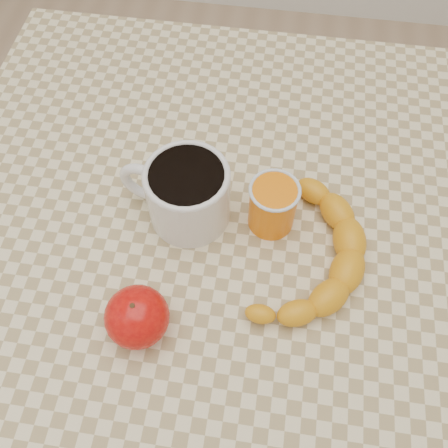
# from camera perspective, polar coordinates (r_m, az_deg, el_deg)

# --- Properties ---
(ground) EXTENTS (3.00, 3.00, 0.00)m
(ground) POSITION_cam_1_polar(r_m,az_deg,el_deg) (1.35, -0.00, -17.00)
(ground) COLOR tan
(ground) RESTS_ON ground
(table) EXTENTS (0.80, 0.80, 0.75)m
(table) POSITION_cam_1_polar(r_m,az_deg,el_deg) (0.72, -0.00, -4.31)
(table) COLOR beige
(table) RESTS_ON ground
(coffee_mug) EXTENTS (0.15, 0.12, 0.09)m
(coffee_mug) POSITION_cam_1_polar(r_m,az_deg,el_deg) (0.62, -4.38, 3.66)
(coffee_mug) COLOR silver
(coffee_mug) RESTS_ON table
(orange_juice_glass) EXTENTS (0.06, 0.06, 0.07)m
(orange_juice_glass) POSITION_cam_1_polar(r_m,az_deg,el_deg) (0.62, 5.58, 2.14)
(orange_juice_glass) COLOR orange
(orange_juice_glass) RESTS_ON table
(apple) EXTENTS (0.07, 0.07, 0.07)m
(apple) POSITION_cam_1_polar(r_m,az_deg,el_deg) (0.57, -9.91, -10.41)
(apple) COLOR #9B0506
(apple) RESTS_ON table
(banana) EXTENTS (0.29, 0.33, 0.04)m
(banana) POSITION_cam_1_polar(r_m,az_deg,el_deg) (0.62, 9.11, -2.98)
(banana) COLOR orange
(banana) RESTS_ON table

